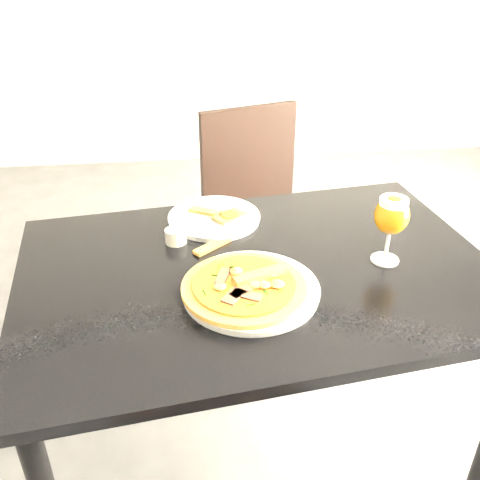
{
  "coord_description": "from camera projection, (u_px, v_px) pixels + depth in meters",
  "views": [
    {
      "loc": [
        -0.42,
        -0.77,
        1.5
      ],
      "look_at": [
        -0.29,
        0.36,
        0.83
      ],
      "focal_mm": 40.0,
      "sensor_mm": 36.0,
      "label": 1
    }
  ],
  "objects": [
    {
      "name": "chair_far",
      "position": [
        260.0,
        215.0,
        2.14
      ],
      "size": [
        0.52,
        0.52,
        0.91
      ],
      "rotation": [
        0.0,
        0.0,
        0.29
      ],
      "color": "black",
      "rests_on": "ground"
    },
    {
      "name": "loose_crust",
      "position": [
        213.0,
        246.0,
        1.44
      ],
      "size": [
        0.11,
        0.1,
        0.01
      ],
      "primitive_type": "cube",
      "rotation": [
        0.0,
        0.0,
        0.68
      ],
      "color": "brown",
      "rests_on": "dining_table"
    },
    {
      "name": "plate_second",
      "position": [
        214.0,
        218.0,
        1.58
      ],
      "size": [
        0.33,
        0.33,
        0.01
      ],
      "primitive_type": "cylinder",
      "rotation": [
        0.0,
        0.0,
        -0.28
      ],
      "color": "silver",
      "rests_on": "dining_table"
    },
    {
      "name": "pizza",
      "position": [
        244.0,
        286.0,
        1.24
      ],
      "size": [
        0.29,
        0.29,
        0.03
      ],
      "rotation": [
        0.0,
        0.0,
        0.03
      ],
      "color": "brown",
      "rests_on": "plate_main"
    },
    {
      "name": "crust_scraps",
      "position": [
        222.0,
        215.0,
        1.57
      ],
      "size": [
        0.17,
        0.12,
        0.01
      ],
      "rotation": [
        0.0,
        0.0,
        -0.05
      ],
      "color": "brown",
      "rests_on": "plate_second"
    },
    {
      "name": "sauce_cup",
      "position": [
        176.0,
        235.0,
        1.46
      ],
      "size": [
        0.06,
        0.06,
        0.04
      ],
      "color": "beige",
      "rests_on": "dining_table"
    },
    {
      "name": "plate_main",
      "position": [
        251.0,
        290.0,
        1.26
      ],
      "size": [
        0.36,
        0.36,
        0.02
      ],
      "primitive_type": "cylinder",
      "rotation": [
        0.0,
        0.0,
        -0.11
      ],
      "color": "silver",
      "rests_on": "dining_table"
    },
    {
      "name": "beer_glass",
      "position": [
        392.0,
        216.0,
        1.32
      ],
      "size": [
        0.09,
        0.09,
        0.18
      ],
      "color": "silver",
      "rests_on": "dining_table"
    },
    {
      "name": "dining_table",
      "position": [
        258.0,
        296.0,
        1.4
      ],
      "size": [
        1.29,
        0.94,
        0.75
      ],
      "rotation": [
        0.0,
        0.0,
        0.12
      ],
      "color": "black",
      "rests_on": "ground"
    }
  ]
}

